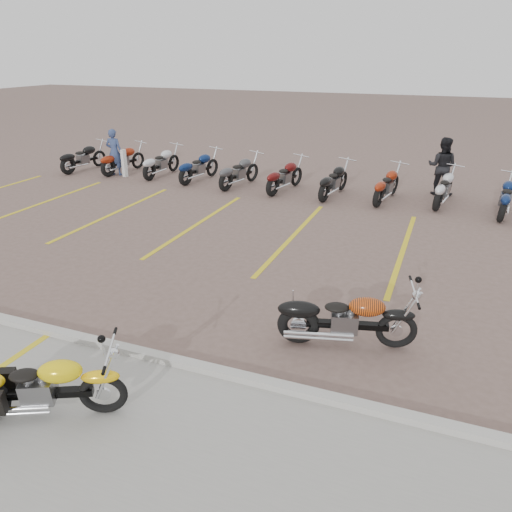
{
  "coord_description": "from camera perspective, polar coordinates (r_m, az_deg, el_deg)",
  "views": [
    {
      "loc": [
        3.48,
        -7.39,
        4.35
      ],
      "look_at": [
        0.28,
        0.72,
        0.75
      ],
      "focal_mm": 35.0,
      "sensor_mm": 36.0,
      "label": 1
    }
  ],
  "objects": [
    {
      "name": "ground",
      "position": [
        9.25,
        -3.26,
        -5.65
      ],
      "size": [
        100.0,
        100.0,
        0.0
      ],
      "primitive_type": "plane",
      "color": "#745A52",
      "rests_on": "ground"
    },
    {
      "name": "person_a",
      "position": [
        19.64,
        -15.89,
        11.34
      ],
      "size": [
        0.67,
        0.49,
        1.71
      ],
      "primitive_type": "imported",
      "rotation": [
        0.0,
        0.0,
        3.28
      ],
      "color": "navy",
      "rests_on": "ground"
    },
    {
      "name": "yellow_cruiser",
      "position": [
        7.02,
        -23.56,
        -13.69
      ],
      "size": [
        1.95,
        1.03,
        0.86
      ],
      "rotation": [
        0.11,
        0.0,
        0.45
      ],
      "color": "black",
      "rests_on": "ground"
    },
    {
      "name": "concrete_apron",
      "position": [
        6.27,
        -22.26,
        -23.51
      ],
      "size": [
        60.0,
        5.0,
        0.01
      ],
      "primitive_type": "cube",
      "color": "#9E9B93",
      "rests_on": "ground"
    },
    {
      "name": "person_b",
      "position": [
        17.26,
        20.48,
        9.58
      ],
      "size": [
        0.98,
        0.81,
        1.84
      ],
      "primitive_type": "imported",
      "rotation": [
        0.0,
        0.0,
        3.0
      ],
      "color": "black",
      "rests_on": "ground"
    },
    {
      "name": "bg_bike_row",
      "position": [
        16.21,
        11.79,
        8.4
      ],
      "size": [
        22.35,
        2.07,
        1.1
      ],
      "color": "black",
      "rests_on": "ground"
    },
    {
      "name": "bollard",
      "position": [
        19.34,
        -14.83,
        10.21
      ],
      "size": [
        0.18,
        0.18,
        1.0
      ],
      "primitive_type": "cube",
      "rotation": [
        0.0,
        0.0,
        -0.26
      ],
      "color": "silver",
      "rests_on": "ground"
    },
    {
      "name": "curb",
      "position": [
        7.72,
        -9.6,
        -11.7
      ],
      "size": [
        60.0,
        0.18,
        0.12
      ],
      "primitive_type": "cube",
      "color": "#ADAAA3",
      "rests_on": "ground"
    },
    {
      "name": "flame_cruiser",
      "position": [
        7.98,
        9.96,
        -7.26
      ],
      "size": [
        2.13,
        0.69,
        0.89
      ],
      "rotation": [
        0.1,
        0.0,
        0.26
      ],
      "color": "black",
      "rests_on": "ground"
    },
    {
      "name": "parking_stripes",
      "position": [
        12.68,
        4.28,
        2.31
      ],
      "size": [
        38.0,
        5.5,
        0.01
      ],
      "primitive_type": null,
      "color": "gold",
      "rests_on": "ground"
    }
  ]
}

